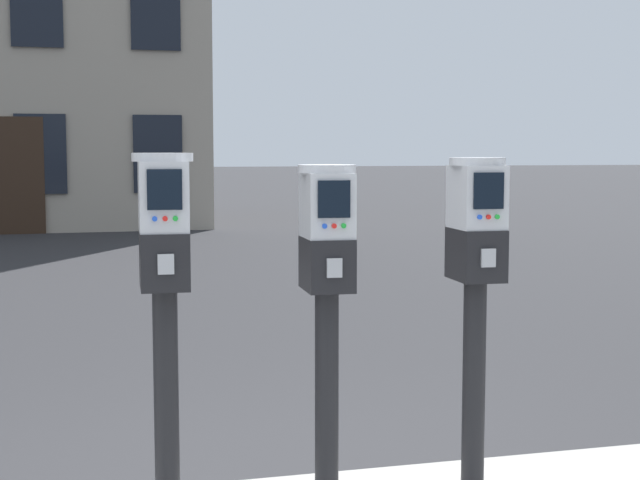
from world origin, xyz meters
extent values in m
cylinder|color=black|center=(-0.41, -0.20, 0.58)|extent=(0.09, 0.09, 0.88)
cube|color=black|center=(-0.41, -0.20, 1.12)|extent=(0.18, 0.25, 0.20)
cube|color=#A5A8AD|center=(-0.42, -0.32, 1.12)|extent=(0.06, 0.01, 0.07)
cube|color=#B7BABF|center=(-0.41, -0.20, 1.34)|extent=(0.18, 0.24, 0.25)
cube|color=black|center=(-0.42, -0.32, 1.37)|extent=(0.12, 0.01, 0.14)
cylinder|color=blue|center=(-0.45, -0.32, 1.28)|extent=(0.02, 0.01, 0.02)
cylinder|color=red|center=(-0.42, -0.32, 1.28)|extent=(0.02, 0.01, 0.02)
cylinder|color=green|center=(-0.38, -0.32, 1.28)|extent=(0.02, 0.01, 0.02)
cylinder|color=#B7BABF|center=(-0.41, -0.20, 1.48)|extent=(0.23, 0.23, 0.03)
cylinder|color=black|center=(0.19, -0.20, 0.56)|extent=(0.09, 0.09, 0.85)
cube|color=black|center=(0.19, -0.20, 1.09)|extent=(0.18, 0.25, 0.20)
cube|color=#A5A8AD|center=(0.18, -0.32, 1.09)|extent=(0.06, 0.01, 0.07)
cube|color=#B7BABF|center=(0.19, -0.20, 1.31)|extent=(0.18, 0.24, 0.24)
cube|color=black|center=(0.18, -0.32, 1.33)|extent=(0.12, 0.01, 0.13)
cylinder|color=blue|center=(0.15, -0.32, 1.24)|extent=(0.02, 0.01, 0.02)
cylinder|color=red|center=(0.18, -0.32, 1.24)|extent=(0.02, 0.01, 0.02)
cylinder|color=green|center=(0.22, -0.32, 1.24)|extent=(0.02, 0.01, 0.02)
cylinder|color=#B7BABF|center=(0.19, -0.20, 1.44)|extent=(0.23, 0.23, 0.03)
cylinder|color=black|center=(0.79, -0.20, 0.57)|extent=(0.09, 0.09, 0.86)
cube|color=black|center=(0.79, -0.20, 1.11)|extent=(0.18, 0.25, 0.20)
cube|color=#A5A8AD|center=(0.79, -0.32, 1.11)|extent=(0.06, 0.01, 0.07)
cube|color=#B7BABF|center=(0.79, -0.20, 1.33)|extent=(0.18, 0.24, 0.25)
cube|color=black|center=(0.79, -0.32, 1.36)|extent=(0.12, 0.01, 0.14)
cylinder|color=blue|center=(0.75, -0.32, 1.26)|extent=(0.02, 0.01, 0.02)
cylinder|color=red|center=(0.79, -0.32, 1.26)|extent=(0.02, 0.01, 0.02)
cylinder|color=green|center=(0.82, -0.32, 1.26)|extent=(0.02, 0.01, 0.02)
cylinder|color=#B7BABF|center=(0.79, -0.20, 1.47)|extent=(0.23, 0.23, 0.03)
cube|color=black|center=(-1.27, 14.05, 1.44)|extent=(0.90, 0.06, 1.44)
cube|color=black|center=(0.81, 14.05, 1.44)|extent=(0.90, 0.06, 1.44)
cube|color=black|center=(-1.27, 14.05, 4.04)|extent=(0.90, 0.06, 1.44)
cube|color=black|center=(0.81, 14.05, 4.04)|extent=(0.90, 0.06, 1.44)
cube|color=black|center=(-1.71, 14.05, 1.05)|extent=(1.00, 0.07, 2.10)
camera|label=1|loc=(-0.72, -3.54, 1.51)|focal=52.54mm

